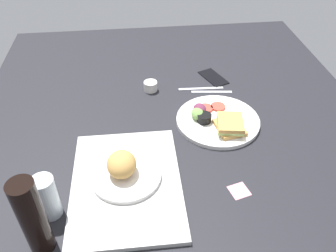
{
  "coord_description": "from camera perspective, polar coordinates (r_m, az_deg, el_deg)",
  "views": [
    {
      "loc": [
        -91.79,
        13.73,
        81.76
      ],
      "look_at": [
        2.0,
        3.0,
        4.0
      ],
      "focal_mm": 37.24,
      "sensor_mm": 36.0,
      "label": 1
    }
  ],
  "objects": [
    {
      "name": "ground_plane",
      "position": [
        1.25,
        1.48,
        -2.43
      ],
      "size": [
        190.0,
        150.0,
        3.0
      ],
      "primitive_type": "cube",
      "color": "black"
    },
    {
      "name": "serving_tray",
      "position": [
        1.08,
        -6.81,
        -9.28
      ],
      "size": [
        45.22,
        33.3,
        1.6
      ],
      "primitive_type": "cube",
      "rotation": [
        0.0,
        0.0,
        -0.01
      ],
      "color": "#B2B2AD",
      "rests_on": "ground_plane"
    },
    {
      "name": "bread_plate_near",
      "position": [
        1.07,
        -7.25,
        -7.11
      ],
      "size": [
        21.86,
        21.86,
        8.44
      ],
      "color": "white",
      "rests_on": "serving_tray"
    },
    {
      "name": "plate_with_salad",
      "position": [
        1.3,
        8.07,
        0.99
      ],
      "size": [
        30.92,
        30.92,
        5.4
      ],
      "color": "white",
      "rests_on": "ground_plane"
    },
    {
      "name": "drinking_glass",
      "position": [
        1.02,
        -19.22,
        -10.96
      ],
      "size": [
        6.23,
        6.23,
        13.74
      ],
      "primitive_type": "cylinder",
      "color": "silver",
      "rests_on": "ground_plane"
    },
    {
      "name": "soda_bottle",
      "position": [
        0.92,
        -21.28,
        -13.82
      ],
      "size": [
        6.4,
        6.4,
        23.96
      ],
      "primitive_type": "cylinder",
      "color": "black",
      "rests_on": "ground_plane"
    },
    {
      "name": "espresso_cup",
      "position": [
        1.47,
        -2.87,
        6.54
      ],
      "size": [
        5.6,
        5.6,
        4.0
      ],
      "primitive_type": "cylinder",
      "color": "silver",
      "rests_on": "ground_plane"
    },
    {
      "name": "fork",
      "position": [
        1.48,
        7.16,
        5.6
      ],
      "size": [
        3.37,
        17.05,
        0.5
      ],
      "primitive_type": "cube",
      "rotation": [
        0.0,
        0.0,
        1.45
      ],
      "color": "#B7B7BC",
      "rests_on": "ground_plane"
    },
    {
      "name": "knife",
      "position": [
        1.49,
        5.41,
        6.16
      ],
      "size": [
        2.18,
        19.04,
        0.5
      ],
      "primitive_type": "cube",
      "rotation": [
        0.0,
        0.0,
        1.53
      ],
      "color": "#B7B7BC",
      "rests_on": "ground_plane"
    },
    {
      "name": "cell_phone",
      "position": [
        1.57,
        7.42,
        7.93
      ],
      "size": [
        16.06,
        12.18,
        0.8
      ],
      "primitive_type": "cube",
      "rotation": [
        0.0,
        0.0,
        0.39
      ],
      "color": "black",
      "rests_on": "ground_plane"
    },
    {
      "name": "sticky_note",
      "position": [
        1.09,
        11.57,
        -10.34
      ],
      "size": [
        6.87,
        6.87,
        0.12
      ],
      "primitive_type": "cube",
      "rotation": [
        0.0,
        0.0,
        0.26
      ],
      "color": "pink",
      "rests_on": "ground_plane"
    }
  ]
}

